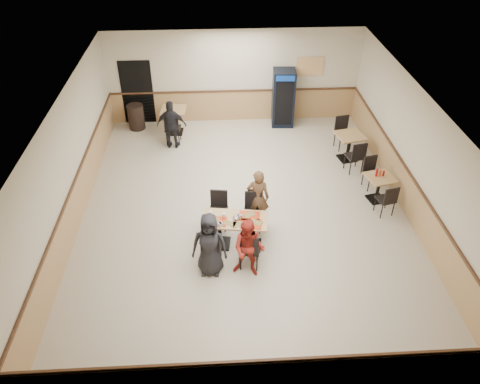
{
  "coord_description": "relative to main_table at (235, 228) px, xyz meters",
  "views": [
    {
      "loc": [
        -0.63,
        -9.15,
        7.22
      ],
      "look_at": [
        -0.13,
        -0.5,
        0.95
      ],
      "focal_mm": 35.0,
      "sensor_mm": 36.0,
      "label": 1
    }
  ],
  "objects": [
    {
      "name": "trash_bin",
      "position": [
        -2.9,
        5.78,
        -0.1
      ],
      "size": [
        0.51,
        0.51,
        0.81
      ],
      "primitive_type": "cylinder",
      "color": "black",
      "rests_on": "ground"
    },
    {
      "name": "lone_diner",
      "position": [
        -1.66,
        4.51,
        0.24
      ],
      "size": [
        0.91,
        0.46,
        1.49
      ],
      "primitive_type": "imported",
      "rotation": [
        0.0,
        0.0,
        3.03
      ],
      "color": "black",
      "rests_on": "ground"
    },
    {
      "name": "side_table_far_chair_south",
      "position": [
        3.44,
        2.89,
        -0.0
      ],
      "size": [
        0.55,
        0.55,
        1.0
      ],
      "primitive_type": null,
      "rotation": [
        0.0,
        0.0,
        3.35
      ],
      "color": "black",
      "rests_on": "ground"
    },
    {
      "name": "diner_woman_right",
      "position": [
        0.23,
        -0.9,
        0.19
      ],
      "size": [
        0.8,
        0.7,
        1.39
      ],
      "primitive_type": "imported",
      "rotation": [
        0.0,
        0.0,
        -0.3
      ],
      "color": "maroon",
      "rests_on": "ground"
    },
    {
      "name": "side_table_near_chair_north",
      "position": [
        3.71,
        2.08,
        -0.06
      ],
      "size": [
        0.5,
        0.5,
        0.89
      ],
      "primitive_type": null,
      "rotation": [
        0.0,
        0.0,
        0.24
      ],
      "color": "black",
      "rests_on": "ground"
    },
    {
      "name": "ground",
      "position": [
        0.27,
        1.23,
        -0.5
      ],
      "size": [
        10.0,
        10.0,
        0.0
      ],
      "primitive_type": "plane",
      "color": "beige",
      "rests_on": "ground"
    },
    {
      "name": "tabletop_clutter",
      "position": [
        -0.01,
        -0.07,
        0.28
      ],
      "size": [
        1.26,
        0.67,
        0.12
      ],
      "rotation": [
        0.0,
        0.0,
        -0.14
      ],
      "color": "#BA2D0C",
      "rests_on": "main_table"
    },
    {
      "name": "condiment_caddy",
      "position": [
        3.68,
        1.57,
        0.29
      ],
      "size": [
        0.23,
        0.06,
        0.2
      ],
      "color": "#9D0B0E",
      "rests_on": "side_table_near"
    },
    {
      "name": "back_table_chair_lone",
      "position": [
        -1.66,
        4.78,
        0.01
      ],
      "size": [
        0.51,
        0.51,
        1.03
      ],
      "primitive_type": null,
      "rotation": [
        0.0,
        0.0,
        3.08
      ],
      "color": "black",
      "rests_on": "ground"
    },
    {
      "name": "pepsi_cooler",
      "position": [
        1.83,
        5.82,
        0.41
      ],
      "size": [
        0.73,
        0.74,
        1.83
      ],
      "rotation": [
        0.0,
        0.0,
        -0.06
      ],
      "color": "black",
      "rests_on": "ground"
    },
    {
      "name": "diner_man_opposite",
      "position": [
        0.57,
        0.79,
        0.23
      ],
      "size": [
        0.59,
        0.44,
        1.47
      ],
      "primitive_type": "imported",
      "rotation": [
        0.0,
        0.0,
        2.97
      ],
      "color": "brown",
      "rests_on": "ground"
    },
    {
      "name": "side_table_far",
      "position": [
        3.44,
        3.52,
        0.02
      ],
      "size": [
        0.87,
        0.87,
        0.79
      ],
      "rotation": [
        0.0,
        0.0,
        0.21
      ],
      "color": "black",
      "rests_on": "ground"
    },
    {
      "name": "back_table",
      "position": [
        -1.66,
        5.43,
        0.04
      ],
      "size": [
        0.8,
        0.8,
        0.81
      ],
      "rotation": [
        0.0,
        0.0,
        -0.07
      ],
      "color": "black",
      "rests_on": "ground"
    },
    {
      "name": "side_table_far_chair_north",
      "position": [
        3.44,
        4.16,
        -0.0
      ],
      "size": [
        0.55,
        0.55,
        1.0
      ],
      "primitive_type": null,
      "rotation": [
        0.0,
        0.0,
        0.21
      ],
      "color": "black",
      "rests_on": "ground"
    },
    {
      "name": "room_shell",
      "position": [
        2.05,
        3.78,
        0.08
      ],
      "size": [
        10.0,
        10.0,
        10.0
      ],
      "color": "silver",
      "rests_on": "ground"
    },
    {
      "name": "main_chairs",
      "position": [
        -0.05,
        0.01,
        -0.02
      ],
      "size": [
        1.46,
        1.81,
        0.96
      ],
      "rotation": [
        0.0,
        0.0,
        -0.14
      ],
      "color": "black",
      "rests_on": "ground"
    },
    {
      "name": "side_table_near",
      "position": [
        3.71,
        1.52,
        -0.04
      ],
      "size": [
        0.79,
        0.79,
        0.7
      ],
      "rotation": [
        0.0,
        0.0,
        0.24
      ],
      "color": "black",
      "rests_on": "ground"
    },
    {
      "name": "diner_woman_left",
      "position": [
        -0.57,
        -0.79,
        0.25
      ],
      "size": [
        0.78,
        0.55,
        1.5
      ],
      "primitive_type": "imported",
      "rotation": [
        0.0,
        0.0,
        -0.11
      ],
      "color": "black",
      "rests_on": "ground"
    },
    {
      "name": "main_table",
      "position": [
        0.0,
        0.0,
        0.0
      ],
      "size": [
        1.5,
        0.89,
        0.76
      ],
      "rotation": [
        0.0,
        0.0,
        -0.14
      ],
      "color": "black",
      "rests_on": "ground"
    },
    {
      "name": "side_table_near_chair_south",
      "position": [
        3.71,
        0.96,
        -0.06
      ],
      "size": [
        0.5,
        0.5,
        0.89
      ],
      "primitive_type": null,
      "rotation": [
        0.0,
        0.0,
        3.38
      ],
      "color": "black",
      "rests_on": "ground"
    }
  ]
}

